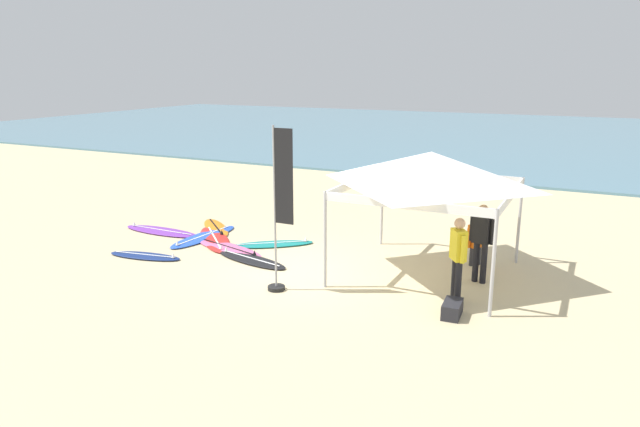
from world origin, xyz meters
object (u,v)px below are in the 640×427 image
object	(u,v)px
canopy_tent	(431,168)
banner_flag	(280,217)
surfboard_black	(251,259)
surfboard_purple	(161,231)
surfboard_navy	(145,256)
surfboard_teal	(273,244)
surfboard_pink	(229,248)
person_black	(481,238)
surfboard_blue	(204,237)
person_yellow	(458,254)
surfboard_red	(215,239)
surfboard_orange	(216,228)
person_orange	(476,238)
gear_bag_near_tent	(452,309)

from	to	relation	value
canopy_tent	banner_flag	size ratio (longest dim) A/B	1.03
surfboard_black	surfboard_purple	distance (m)	3.74
surfboard_black	surfboard_navy	bearing A→B (deg)	-159.79
canopy_tent	surfboard_teal	bearing A→B (deg)	175.23
surfboard_pink	person_black	size ratio (longest dim) A/B	1.44
surfboard_blue	person_yellow	xyz separation A→B (m)	(7.17, -1.40, 0.95)
surfboard_purple	surfboard_teal	size ratio (longest dim) A/B	1.21
surfboard_red	surfboard_teal	xyz separation A→B (m)	(1.63, 0.28, 0.00)
surfboard_orange	surfboard_pink	bearing A→B (deg)	-44.82
person_yellow	person_orange	distance (m)	2.44
surfboard_navy	person_yellow	bearing A→B (deg)	4.31
canopy_tent	person_orange	world-z (taller)	canopy_tent
surfboard_navy	surfboard_purple	size ratio (longest dim) A/B	0.79
canopy_tent	surfboard_teal	size ratio (longest dim) A/B	1.71
surfboard_pink	person_orange	bearing A→B (deg)	14.99
banner_flag	surfboard_red	bearing A→B (deg)	145.34
surfboard_teal	gear_bag_near_tent	xyz separation A→B (m)	(5.24, -2.33, 0.10)
canopy_tent	surfboard_navy	xyz separation A→B (m)	(-6.46, -1.86, -2.35)
gear_bag_near_tent	canopy_tent	bearing A→B (deg)	118.19
surfboard_navy	surfboard_teal	world-z (taller)	same
surfboard_navy	person_yellow	distance (m)	7.51
person_yellow	surfboard_black	bearing A→B (deg)	176.01
surfboard_pink	banner_flag	xyz separation A→B (m)	(2.58, -1.83, 1.54)
surfboard_red	surfboard_blue	size ratio (longest dim) A/B	0.91
surfboard_black	surfboard_pink	size ratio (longest dim) A/B	0.90
surfboard_purple	person_orange	bearing A→B (deg)	7.27
gear_bag_near_tent	surfboard_blue	bearing A→B (deg)	164.00
surfboard_orange	banner_flag	distance (m)	5.42
surfboard_purple	surfboard_blue	distance (m)	1.41
surfboard_orange	banner_flag	bearing A→B (deg)	-39.09
canopy_tent	surfboard_black	distance (m)	4.74
person_black	surfboard_pink	bearing A→B (deg)	-175.62
surfboard_red	person_black	world-z (taller)	person_black
surfboard_orange	person_orange	xyz separation A→B (m)	(7.29, 0.12, 0.62)
surfboard_navy	surfboard_purple	xyz separation A→B (m)	(-1.15, 1.89, -0.00)
surfboard_red	surfboard_navy	bearing A→B (deg)	-108.78
surfboard_teal	banner_flag	world-z (taller)	banner_flag
canopy_tent	surfboard_purple	xyz separation A→B (m)	(-7.61, 0.03, -2.35)
surfboard_black	surfboard_teal	bearing A→B (deg)	97.53
surfboard_pink	person_orange	xyz separation A→B (m)	(5.84, 1.56, 0.62)
surfboard_navy	surfboard_blue	bearing A→B (deg)	82.50
banner_flag	surfboard_navy	bearing A→B (deg)	174.03
surfboard_blue	surfboard_orange	world-z (taller)	same
surfboard_teal	surfboard_pink	bearing A→B (deg)	-135.49
surfboard_purple	surfboard_blue	bearing A→B (deg)	2.83
surfboard_purple	banner_flag	size ratio (longest dim) A/B	0.73
surfboard_navy	surfboard_purple	world-z (taller)	same
surfboard_black	surfboard_navy	world-z (taller)	same
surfboard_blue	person_yellow	bearing A→B (deg)	-11.06
surfboard_blue	banner_flag	distance (m)	4.73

